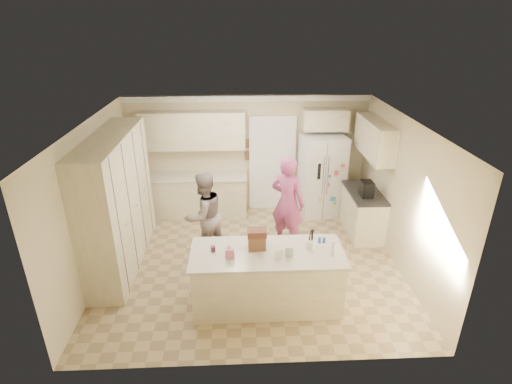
{
  "coord_description": "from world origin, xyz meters",
  "views": [
    {
      "loc": [
        -0.2,
        -6.1,
        4.14
      ],
      "look_at": [
        0.1,
        0.35,
        1.25
      ],
      "focal_mm": 28.0,
      "sensor_mm": 36.0,
      "label": 1
    }
  ],
  "objects_px": {
    "coffee_maker": "(367,189)",
    "teen_girl": "(288,203)",
    "dollhouse_body": "(257,242)",
    "teen_boy": "(204,216)",
    "refrigerator": "(322,176)",
    "utensil_crock": "(311,245)",
    "tissue_box": "(230,253)",
    "island_base": "(267,279)"
  },
  "relations": [
    {
      "from": "island_base",
      "to": "dollhouse_body",
      "type": "relative_size",
      "value": 8.46
    },
    {
      "from": "coffee_maker",
      "to": "island_base",
      "type": "height_order",
      "value": "coffee_maker"
    },
    {
      "from": "refrigerator",
      "to": "coffee_maker",
      "type": "distance_m",
      "value": 1.31
    },
    {
      "from": "utensil_crock",
      "to": "teen_girl",
      "type": "distance_m",
      "value": 1.64
    },
    {
      "from": "refrigerator",
      "to": "island_base",
      "type": "height_order",
      "value": "refrigerator"
    },
    {
      "from": "coffee_maker",
      "to": "teen_girl",
      "type": "xyz_separation_m",
      "value": [
        -1.55,
        -0.22,
        -0.15
      ]
    },
    {
      "from": "teen_boy",
      "to": "teen_girl",
      "type": "height_order",
      "value": "teen_girl"
    },
    {
      "from": "utensil_crock",
      "to": "teen_boy",
      "type": "height_order",
      "value": "teen_boy"
    },
    {
      "from": "teen_boy",
      "to": "coffee_maker",
      "type": "bearing_deg",
      "value": 148.5
    },
    {
      "from": "tissue_box",
      "to": "refrigerator",
      "type": "bearing_deg",
      "value": 57.91
    },
    {
      "from": "teen_boy",
      "to": "refrigerator",
      "type": "bearing_deg",
      "value": 172.92
    },
    {
      "from": "island_base",
      "to": "utensil_crock",
      "type": "height_order",
      "value": "utensil_crock"
    },
    {
      "from": "coffee_maker",
      "to": "tissue_box",
      "type": "bearing_deg",
      "value": -142.43
    },
    {
      "from": "refrigerator",
      "to": "utensil_crock",
      "type": "relative_size",
      "value": 12.0
    },
    {
      "from": "island_base",
      "to": "teen_boy",
      "type": "relative_size",
      "value": 1.34
    },
    {
      "from": "utensil_crock",
      "to": "dollhouse_body",
      "type": "height_order",
      "value": "dollhouse_body"
    },
    {
      "from": "coffee_maker",
      "to": "refrigerator",
      "type": "bearing_deg",
      "value": 119.47
    },
    {
      "from": "island_base",
      "to": "teen_boy",
      "type": "bearing_deg",
      "value": 126.48
    },
    {
      "from": "coffee_maker",
      "to": "utensil_crock",
      "type": "distance_m",
      "value": 2.32
    },
    {
      "from": "island_base",
      "to": "teen_boy",
      "type": "xyz_separation_m",
      "value": [
        -1.04,
        1.4,
        0.38
      ]
    },
    {
      "from": "utensil_crock",
      "to": "dollhouse_body",
      "type": "bearing_deg",
      "value": 176.42
    },
    {
      "from": "coffee_maker",
      "to": "island_base",
      "type": "bearing_deg",
      "value": -137.17
    },
    {
      "from": "refrigerator",
      "to": "dollhouse_body",
      "type": "height_order",
      "value": "refrigerator"
    },
    {
      "from": "refrigerator",
      "to": "island_base",
      "type": "bearing_deg",
      "value": -123.42
    },
    {
      "from": "refrigerator",
      "to": "dollhouse_body",
      "type": "xyz_separation_m",
      "value": [
        -1.56,
        -2.93,
        0.14
      ]
    },
    {
      "from": "dollhouse_body",
      "to": "teen_boy",
      "type": "relative_size",
      "value": 0.16
    },
    {
      "from": "refrigerator",
      "to": "teen_boy",
      "type": "height_order",
      "value": "refrigerator"
    },
    {
      "from": "tissue_box",
      "to": "dollhouse_body",
      "type": "xyz_separation_m",
      "value": [
        0.4,
        0.2,
        0.04
      ]
    },
    {
      "from": "coffee_maker",
      "to": "teen_boy",
      "type": "bearing_deg",
      "value": -170.89
    },
    {
      "from": "dollhouse_body",
      "to": "utensil_crock",
      "type": "bearing_deg",
      "value": -3.58
    },
    {
      "from": "utensil_crock",
      "to": "island_base",
      "type": "bearing_deg",
      "value": -175.6
    },
    {
      "from": "coffee_maker",
      "to": "teen_girl",
      "type": "height_order",
      "value": "teen_girl"
    },
    {
      "from": "utensil_crock",
      "to": "teen_girl",
      "type": "xyz_separation_m",
      "value": [
        -0.15,
        1.63,
        -0.08
      ]
    },
    {
      "from": "utensil_crock",
      "to": "tissue_box",
      "type": "xyz_separation_m",
      "value": [
        -1.2,
        -0.15,
        -0.0
      ]
    },
    {
      "from": "refrigerator",
      "to": "coffee_maker",
      "type": "bearing_deg",
      "value": -68.95
    },
    {
      "from": "dollhouse_body",
      "to": "teen_boy",
      "type": "distance_m",
      "value": 1.59
    },
    {
      "from": "island_base",
      "to": "dollhouse_body",
      "type": "xyz_separation_m",
      "value": [
        -0.15,
        0.1,
        0.6
      ]
    },
    {
      "from": "tissue_box",
      "to": "teen_girl",
      "type": "relative_size",
      "value": 0.08
    },
    {
      "from": "utensil_crock",
      "to": "coffee_maker",
      "type": "bearing_deg",
      "value": 52.88
    },
    {
      "from": "refrigerator",
      "to": "teen_girl",
      "type": "distance_m",
      "value": 1.62
    },
    {
      "from": "tissue_box",
      "to": "teen_boy",
      "type": "relative_size",
      "value": 0.08
    },
    {
      "from": "coffee_maker",
      "to": "dollhouse_body",
      "type": "xyz_separation_m",
      "value": [
        -2.2,
        -1.8,
        -0.03
      ]
    }
  ]
}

